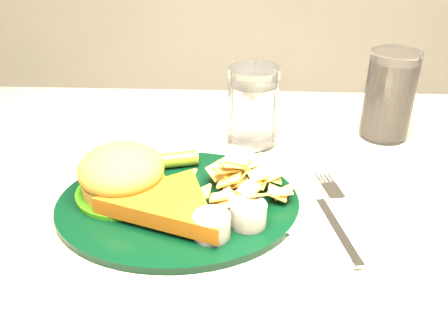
# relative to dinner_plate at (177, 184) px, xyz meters

# --- Properties ---
(dinner_plate) EXTENTS (0.35, 0.30, 0.07)m
(dinner_plate) POSITION_rel_dinner_plate_xyz_m (0.00, 0.00, 0.00)
(dinner_plate) COLOR black
(dinner_plate) RESTS_ON table
(water_glass) EXTENTS (0.09, 0.09, 0.13)m
(water_glass) POSITION_rel_dinner_plate_xyz_m (0.10, 0.20, 0.03)
(water_glass) COLOR silver
(water_glass) RESTS_ON table
(cola_glass) EXTENTS (0.10, 0.10, 0.15)m
(cola_glass) POSITION_rel_dinner_plate_xyz_m (0.33, 0.23, 0.04)
(cola_glass) COLOR black
(cola_glass) RESTS_ON table
(fork_napkin) EXTENTS (0.17, 0.20, 0.01)m
(fork_napkin) POSITION_rel_dinner_plate_xyz_m (0.21, -0.04, -0.03)
(fork_napkin) COLOR white
(fork_napkin) RESTS_ON table
(ramekin) EXTENTS (0.04, 0.04, 0.02)m
(ramekin) POSITION_rel_dinner_plate_xyz_m (-0.15, 0.19, -0.02)
(ramekin) COLOR white
(ramekin) RESTS_ON table
(wrapped_straw) EXTENTS (0.22, 0.20, 0.01)m
(wrapped_straw) POSITION_rel_dinner_plate_xyz_m (0.06, 0.12, -0.03)
(wrapped_straw) COLOR white
(wrapped_straw) RESTS_ON table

